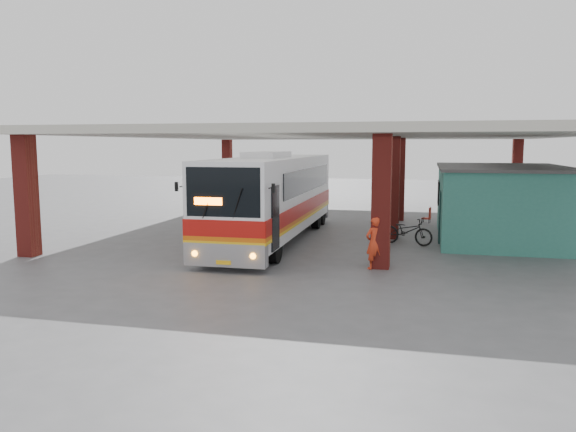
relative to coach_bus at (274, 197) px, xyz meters
The scene contains 8 objects.
ground 2.83m from the coach_bus, 35.29° to the right, with size 90.00×90.00×0.00m, color #515154.
brick_columns 4.94m from the coach_bus, 49.73° to the left, with size 20.10×21.60×4.35m.
canopy_roof 6.31m from the coach_bus, 66.79° to the left, with size 21.00×23.00×0.30m, color beige.
shop_building 9.66m from the coach_bus, 16.61° to the left, with size 5.20×8.20×3.11m.
coach_bus is the anchor object (origin of this frame).
motorcycle 5.61m from the coach_bus, ahead, with size 0.74×2.13×1.12m, color black.
pedestrian 6.47m from the coach_bus, 44.44° to the right, with size 0.62×0.41×1.70m, color red.
red_chair 9.56m from the coach_bus, 48.06° to the left, with size 0.50×0.50×0.81m.
Camera 1 is at (4.36, -21.19, 4.00)m, focal length 35.00 mm.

